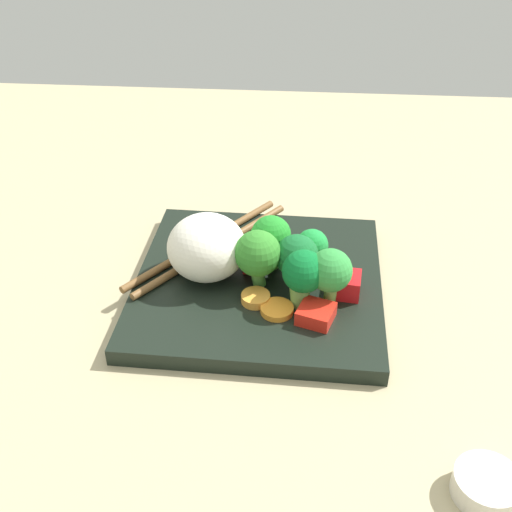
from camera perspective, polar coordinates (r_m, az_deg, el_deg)
ground_plane at (r=62.72cm, az=0.25°, el=-3.79°), size 110.00×110.00×2.00cm
square_plate at (r=61.61cm, az=0.25°, el=-2.47°), size 23.95×23.95×1.62cm
rice_mound at (r=59.94cm, az=-4.44°, el=0.87°), size 10.42×10.41×6.30cm
broccoli_floret_0 at (r=61.16cm, az=5.02°, el=0.83°), size 3.15×3.15×4.35cm
broccoli_floret_1 at (r=56.21cm, az=4.28°, el=-1.61°), size 3.91×3.91×5.52cm
broccoli_floret_2 at (r=58.52cm, az=3.69°, el=-0.08°), size 4.07×4.07×5.28cm
broccoli_floret_3 at (r=56.38cm, az=6.70°, el=-1.39°), size 3.95×3.95×5.55cm
broccoli_floret_4 at (r=60.77cm, az=1.37°, el=1.70°), size 3.92×3.92×5.56cm
broccoli_floret_5 at (r=57.86cm, az=0.32°, el=0.15°), size 4.33×4.33×5.97cm
carrot_slice_0 at (r=56.80cm, az=1.90°, el=-4.83°), size 3.77×3.77×0.58cm
carrot_slice_1 at (r=60.69cm, az=6.46°, el=-2.16°), size 3.70×3.70×0.47cm
carrot_slice_2 at (r=63.44cm, az=3.10°, el=0.04°), size 2.56×2.56×0.79cm
carrot_slice_3 at (r=57.86cm, az=0.31°, el=-3.82°), size 3.25×3.25×0.78cm
pepper_chunk_0 at (r=59.03cm, az=8.33°, el=-2.58°), size 2.40×2.95×2.03cm
pepper_chunk_1 at (r=61.65cm, az=-0.31°, el=-0.33°), size 1.95×2.18×2.06cm
pepper_chunk_2 at (r=55.95cm, az=5.41°, el=-5.20°), size 3.76×3.73×1.35cm
chopstick_pair at (r=65.08cm, az=-4.25°, el=0.96°), size 14.65×18.47×0.74cm
sauce_cup at (r=48.14cm, az=20.02°, el=-18.85°), size 4.63×4.63×1.80cm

